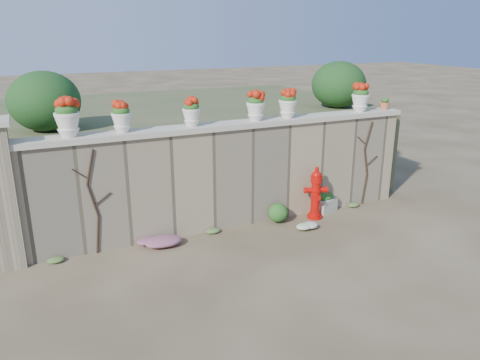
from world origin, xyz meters
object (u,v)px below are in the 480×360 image
terracotta_pot (385,104)px  fire_hydrant (316,193)px  urn_pot_0 (67,118)px  planter_box (325,203)px

terracotta_pot → fire_hydrant: bearing=-167.2°
fire_hydrant → urn_pot_0: 5.05m
fire_hydrant → planter_box: bearing=45.0°
fire_hydrant → planter_box: 0.57m
fire_hydrant → urn_pot_0: size_ratio=1.71×
planter_box → fire_hydrant: bearing=-174.2°
urn_pot_0 → terracotta_pot: 6.73m
planter_box → urn_pot_0: size_ratio=0.91×
fire_hydrant → urn_pot_0: bearing=-166.5°
planter_box → terracotta_pot: bearing=-10.5°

